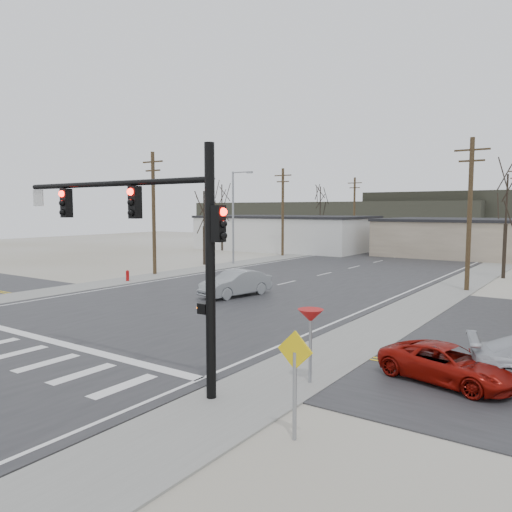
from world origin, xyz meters
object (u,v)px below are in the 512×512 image
Objects in this scene: fire_hydrant at (128,276)px; car_far_a at (435,249)px; car_far_b at (388,240)px; car_parked_red at (448,364)px; traffic_signal_mast at (161,233)px; sedan_crossing at (236,283)px.

car_far_a is (13.28, 33.43, 0.36)m from fire_hydrant.
car_far_a is 1.27× the size of car_far_b.
car_parked_red is at bearing -19.68° from fire_hydrant.
fire_hydrant is 0.21× the size of car_parked_red.
car_far_b is at bearing -74.12° from car_far_a.
fire_hydrant is (-18.09, 14.20, -4.22)m from traffic_signal_mast.
traffic_signal_mast is 16.18m from sedan_crossing.
car_far_a is 1.28× the size of car_parked_red.
traffic_signal_mast is at bearing -49.59° from sedan_crossing.
car_far_b is at bearing 86.73° from fire_hydrant.
car_parked_red is at bearing -18.79° from sedan_crossing.
sedan_crossing reaches higher than car_far_b.
sedan_crossing is at bearing 73.33° from car_parked_red.
car_parked_red reaches higher than fire_hydrant.
car_far_b is 60.55m from car_parked_red.
sedan_crossing is 48.32m from car_far_b.
car_far_b is (-10.58, 13.81, -0.06)m from car_far_a.
car_far_a is at bearing 95.77° from traffic_signal_mast.
sedan_crossing is (10.46, -0.46, 0.38)m from fire_hydrant.
fire_hydrant is at bearing 141.87° from traffic_signal_mast.
traffic_signal_mast is 2.14× the size of car_far_b.
traffic_signal_mast is at bearing -38.13° from fire_hydrant.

